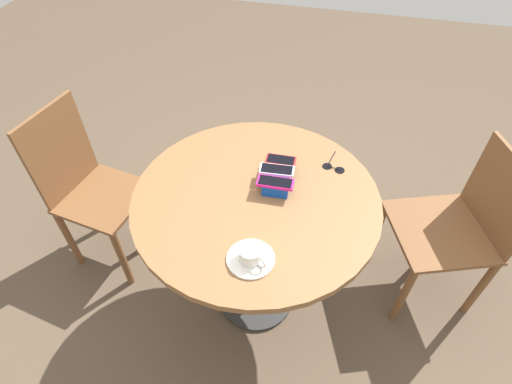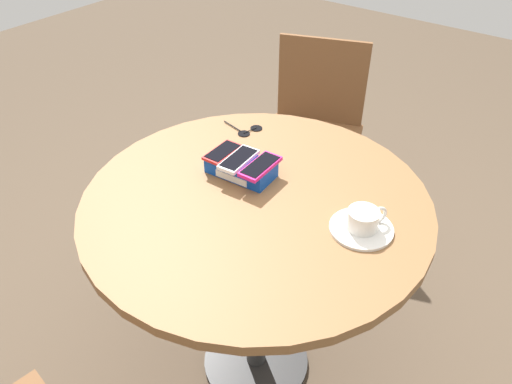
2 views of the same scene
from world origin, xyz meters
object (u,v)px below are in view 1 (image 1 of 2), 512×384
at_px(phone_box, 278,176).
at_px(chair_far_side, 455,228).
at_px(phone_red, 281,160).
at_px(saucer, 251,259).
at_px(sunglasses, 333,167).
at_px(chair_near_window, 92,189).
at_px(phone_white, 277,170).
at_px(phone_magenta, 275,183).
at_px(coffee_cup, 251,254).
at_px(round_table, 256,215).

height_order(phone_box, chair_far_side, chair_far_side).
relative_size(phone_red, saucer, 0.76).
height_order(phone_box, sunglasses, phone_box).
bearing_deg(phone_box, sunglasses, 123.03).
height_order(phone_box, chair_near_window, chair_near_window).
bearing_deg(phone_box, phone_white, -117.09).
height_order(saucer, chair_far_side, chair_far_side).
bearing_deg(phone_magenta, chair_near_window, -95.65).
bearing_deg(phone_magenta, chair_far_side, 110.05).
xyz_separation_m(phone_white, phone_magenta, (0.07, 0.01, -0.00)).
relative_size(phone_box, chair_near_window, 0.22).
bearing_deg(phone_magenta, coffee_cup, -1.54).
bearing_deg(saucer, sunglasses, 157.86).
bearing_deg(coffee_cup, phone_magenta, 178.46).
bearing_deg(phone_box, saucer, -1.10).
xyz_separation_m(phone_box, phone_red, (-0.07, -0.00, 0.03)).
xyz_separation_m(phone_box, chair_near_window, (-0.03, -0.96, -0.34)).
bearing_deg(chair_far_side, saucer, -52.65).
distance_m(phone_magenta, saucer, 0.33).
height_order(phone_magenta, chair_far_side, chair_far_side).
relative_size(phone_red, chair_near_window, 0.14).
relative_size(phone_white, saucer, 0.86).
relative_size(phone_red, chair_far_side, 0.15).
bearing_deg(chair_far_side, phone_magenta, -69.95).
relative_size(phone_magenta, sunglasses, 1.06).
bearing_deg(round_table, sunglasses, 131.22).
relative_size(phone_magenta, coffee_cup, 1.39).
bearing_deg(chair_far_side, round_table, -69.34).
relative_size(phone_magenta, saucer, 0.87).
bearing_deg(phone_magenta, saucer, -1.97).
height_order(phone_box, phone_red, phone_red).
height_order(phone_red, phone_white, phone_white).
bearing_deg(saucer, coffee_cup, 58.12).
relative_size(phone_white, chair_near_window, 0.16).
height_order(phone_red, chair_near_window, chair_near_window).
relative_size(saucer, coffee_cup, 1.60).
distance_m(phone_white, phone_magenta, 0.07).
bearing_deg(saucer, chair_far_side, 127.35).
xyz_separation_m(phone_red, phone_white, (0.06, -0.00, 0.00)).
distance_m(phone_white, chair_far_side, 0.93).
height_order(phone_box, phone_magenta, phone_magenta).
relative_size(round_table, phone_white, 6.89).
height_order(phone_white, saucer, phone_white).
bearing_deg(phone_red, sunglasses, 108.26).
distance_m(phone_magenta, chair_near_window, 1.04).
distance_m(round_table, chair_near_window, 0.93).
distance_m(phone_box, chair_near_window, 1.02).
bearing_deg(phone_box, chair_far_side, 105.61).
distance_m(phone_box, phone_magenta, 0.07).
bearing_deg(round_table, chair_far_side, 110.66).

